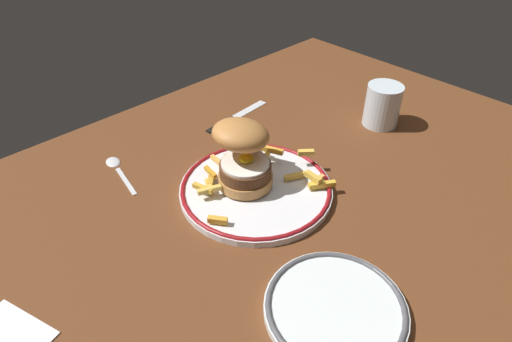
{
  "coord_description": "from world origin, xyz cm",
  "views": [
    {
      "loc": [
        -41.84,
        -41.12,
        49.15
      ],
      "look_at": [
        -1.29,
        0.99,
        4.6
      ],
      "focal_mm": 30.67,
      "sensor_mm": 36.0,
      "label": 1
    }
  ],
  "objects": [
    {
      "name": "fries_pile",
      "position": [
        0.23,
        2.71,
        2.5
      ],
      "size": [
        24.28,
        21.92,
        2.84
      ],
      "color": "gold",
      "rests_on": "dinner_plate"
    },
    {
      "name": "knife",
      "position": [
        12.25,
        22.55,
        0.26
      ],
      "size": [
        18.06,
        2.95,
        0.7
      ],
      "color": "black",
      "rests_on": "ground_plane"
    },
    {
      "name": "burger",
      "position": [
        -1.76,
        3.66,
        7.25
      ],
      "size": [
        11.24,
        11.96,
        11.75
      ],
      "color": "#BA7F42",
      "rests_on": "dinner_plate"
    },
    {
      "name": "water_glass",
      "position": [
        33.87,
        -0.92,
        4.0
      ],
      "size": [
        7.4,
        7.4,
        8.93
      ],
      "color": "silver",
      "rests_on": "ground_plane"
    },
    {
      "name": "side_plate",
      "position": [
        -10.74,
        -23.64,
        0.83
      ],
      "size": [
        18.66,
        18.66,
        1.6
      ],
      "color": "silver",
      "rests_on": "ground_plane"
    },
    {
      "name": "dinner_plate",
      "position": [
        -1.29,
        0.99,
        0.84
      ],
      "size": [
        26.48,
        26.48,
        1.6
      ],
      "color": "silver",
      "rests_on": "ground_plane"
    },
    {
      "name": "spoon",
      "position": [
        -15.13,
        24.74,
        0.36
      ],
      "size": [
        4.13,
        13.38,
        0.9
      ],
      "color": "silver",
      "rests_on": "ground_plane"
    },
    {
      "name": "ground_plane",
      "position": [
        0.0,
        0.0,
        -2.0
      ],
      "size": [
        125.98,
        84.52,
        4.0
      ],
      "primitive_type": "cube",
      "color": "#5C3219"
    }
  ]
}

